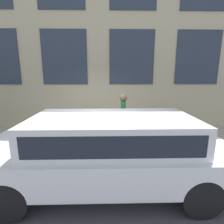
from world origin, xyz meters
name	(u,v)px	position (x,y,z in m)	size (l,w,h in m)	color
ground_plane	(96,157)	(0.00, 0.00, 0.00)	(80.00, 80.00, 0.00)	#47474C
sidewalk	(98,138)	(1.22, 0.00, 0.09)	(2.44, 60.00, 0.17)	#A8A093
fire_hydrant	(101,130)	(0.58, -0.13, 0.61)	(0.34, 0.45, 0.85)	#2D7260
person	(123,113)	(0.80, -0.84, 1.08)	(0.37, 0.24, 1.52)	navy
parked_truck_white_near	(109,147)	(-1.35, -0.37, 0.87)	(1.83, 4.96, 1.49)	black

